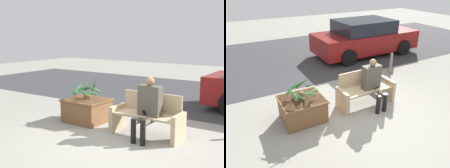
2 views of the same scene
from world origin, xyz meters
TOP-DOWN VIEW (x-y plane):
  - ground_plane at (0.00, 0.00)m, footprint 30.00×30.00m
  - road_surface at (0.00, 5.32)m, footprint 20.00×6.00m
  - bench at (0.21, 0.72)m, footprint 1.48×0.55m
  - person_seated at (0.31, 0.54)m, footprint 0.45×0.62m
  - planter_box at (-1.44, 0.80)m, footprint 0.97×0.85m
  - potted_plant at (-1.45, 0.80)m, footprint 0.70×0.69m

SIDE VIEW (x-z plane):
  - ground_plane at x=0.00m, z-range 0.00..0.00m
  - road_surface at x=0.00m, z-range 0.00..0.01m
  - planter_box at x=-1.44m, z-range 0.02..0.56m
  - bench at x=0.21m, z-range -0.03..0.82m
  - person_seated at x=0.31m, z-range 0.06..1.28m
  - potted_plant at x=-1.45m, z-range 0.52..1.01m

